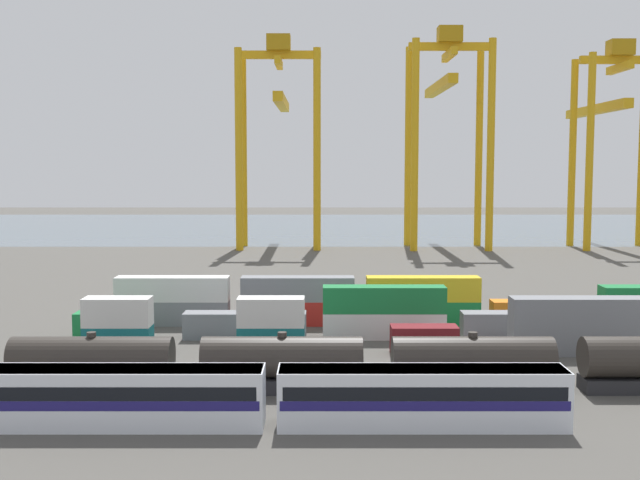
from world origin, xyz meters
TOP-DOWN VIEW (x-y plane):
  - ground_plane at (0.00, 40.00)m, footprint 420.00×420.00m
  - harbour_water at (0.00, 147.73)m, footprint 400.00×110.00m
  - passenger_train at (-15.83, -22.44)m, footprint 38.60×3.14m
  - freight_tank_row at (-8.30, -14.28)m, footprint 55.28×3.09m
  - shipping_container_0 at (-30.93, -2.46)m, footprint 6.04×2.44m
  - shipping_container_1 at (-30.93, -2.46)m, footprint 6.04×2.44m
  - shipping_container_2 at (-17.06, -2.46)m, footprint 6.04×2.44m
  - shipping_container_3 at (-17.06, -2.46)m, footprint 6.04×2.44m
  - shipping_container_4 at (-3.19, -2.46)m, footprint 6.04×2.44m
  - shipping_container_5 at (10.68, -2.46)m, footprint 12.10×2.44m
  - shipping_container_6 at (10.68, -2.46)m, footprint 12.10×2.44m
  - shipping_container_12 at (-33.82, 4.23)m, footprint 6.04×2.44m
  - shipping_container_13 at (-20.06, 4.23)m, footprint 12.10×2.44m
  - shipping_container_14 at (-6.30, 4.23)m, footprint 12.10×2.44m
  - shipping_container_15 at (-6.30, 4.23)m, footprint 12.10×2.44m
  - shipping_container_16 at (7.47, 4.23)m, footprint 12.10×2.44m
  - shipping_container_23 at (-28.47, 10.92)m, footprint 12.10×2.44m
  - shipping_container_24 at (-28.47, 10.92)m, footprint 12.10×2.44m
  - shipping_container_25 at (-15.02, 10.92)m, footprint 12.10×2.44m
  - shipping_container_26 at (-15.02, 10.92)m, footprint 12.10×2.44m
  - shipping_container_27 at (-1.58, 10.92)m, footprint 12.10×2.44m
  - shipping_container_28 at (-1.58, 10.92)m, footprint 12.10×2.44m
  - shipping_container_29 at (11.86, 10.92)m, footprint 12.10×2.44m
  - gantry_crane_west at (-21.04, 92.72)m, footprint 17.23×33.23m
  - gantry_crane_central at (13.71, 92.99)m, footprint 16.66×36.47m
  - gantry_crane_east at (48.46, 93.37)m, footprint 16.39×37.61m

SIDE VIEW (x-z plane):
  - ground_plane at x=0.00m, z-range 0.00..0.00m
  - harbour_water at x=0.00m, z-range 0.00..0.01m
  - shipping_container_0 at x=-30.93m, z-range 0.00..2.60m
  - shipping_container_2 at x=-17.06m, z-range 0.00..2.60m
  - shipping_container_4 at x=-3.19m, z-range 0.00..2.60m
  - shipping_container_5 at x=10.68m, z-range 0.00..2.60m
  - shipping_container_12 at x=-33.82m, z-range 0.00..2.60m
  - shipping_container_13 at x=-20.06m, z-range 0.00..2.60m
  - shipping_container_14 at x=-6.30m, z-range 0.00..2.60m
  - shipping_container_16 at x=7.47m, z-range 0.00..2.60m
  - shipping_container_23 at x=-28.47m, z-range 0.00..2.60m
  - shipping_container_25 at x=-15.02m, z-range 0.00..2.60m
  - shipping_container_27 at x=-1.58m, z-range 0.00..2.60m
  - shipping_container_29 at x=11.86m, z-range 0.00..2.60m
  - passenger_train at x=-15.83m, z-range 0.19..4.09m
  - freight_tank_row at x=-8.30m, z-range -0.10..4.45m
  - shipping_container_1 at x=-30.93m, z-range 2.60..5.20m
  - shipping_container_3 at x=-17.06m, z-range 2.60..5.20m
  - shipping_container_6 at x=10.68m, z-range 2.60..5.20m
  - shipping_container_15 at x=-6.30m, z-range 2.60..5.20m
  - shipping_container_24 at x=-28.47m, z-range 2.60..5.20m
  - shipping_container_26 at x=-15.02m, z-range 2.60..5.20m
  - shipping_container_28 at x=-1.58m, z-range 2.60..5.20m
  - gantry_crane_east at x=48.46m, z-range 4.47..46.98m
  - gantry_crane_west at x=-21.04m, z-range 4.55..48.06m
  - gantry_crane_central at x=13.71m, z-range 5.27..50.45m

